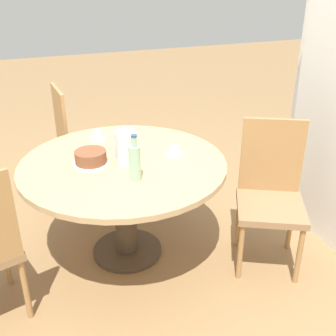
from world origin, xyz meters
TOP-DOWN VIEW (x-y plane):
  - ground_plane at (0.00, 0.00)m, footprint 14.00×14.00m
  - dining_table at (0.00, 0.00)m, footprint 1.31×1.31m
  - chair_b at (0.36, 0.88)m, footprint 0.56×0.56m
  - chair_c at (-0.94, -0.14)m, footprint 0.45×0.45m
  - coffee_pot at (0.01, 0.02)m, footprint 0.14×0.14m
  - water_bottle at (0.25, 0.01)m, footprint 0.07×0.07m
  - cake_main at (-0.04, -0.19)m, footprint 0.23×0.23m
  - cup_a at (-0.45, -0.07)m, footprint 0.12×0.12m
  - cup_b at (0.01, 0.35)m, footprint 0.12×0.12m
  - cup_c at (-0.41, 0.15)m, footprint 0.12×0.12m

SIDE VIEW (x-z plane):
  - ground_plane at x=0.00m, z-range 0.00..0.00m
  - chair_b at x=0.36m, z-range 0.02..0.98m
  - chair_c at x=-0.94m, z-range 0.02..0.98m
  - dining_table at x=0.00m, z-range 0.22..0.92m
  - cup_a at x=-0.45m, z-range 0.70..0.76m
  - cup_b at x=0.01m, z-range 0.70..0.76m
  - cup_c at x=-0.41m, z-range 0.70..0.76m
  - cake_main at x=-0.04m, z-range 0.70..0.79m
  - coffee_pot at x=0.01m, z-range 0.69..0.94m
  - water_bottle at x=0.25m, z-range 0.68..0.96m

